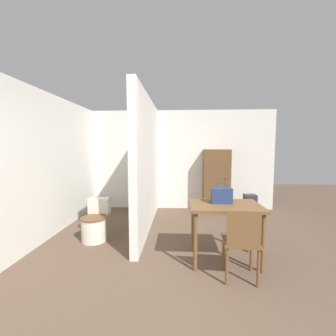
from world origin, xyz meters
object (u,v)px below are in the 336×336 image
Objects in this scene: space_heater at (250,205)px; handbag at (222,195)px; dining_table at (225,212)px; wooden_chair at (241,240)px; toilet at (95,224)px; wooden_cabinet at (216,181)px.

handbag is at bearing -116.96° from space_heater.
space_heater is (1.03, 2.02, -0.66)m from handbag.
dining_table is at bearing -115.33° from space_heater.
handbag reaches higher than dining_table.
toilet is (-2.15, 1.08, -0.22)m from wooden_chair.
wooden_cabinet is (2.33, 1.84, 0.49)m from toilet.
dining_table is 1.92× the size of space_heater.
handbag is at bearing 115.89° from dining_table.
space_heater is at bearing 25.91° from toilet.
wooden_cabinet is (0.18, 2.93, 0.27)m from wooden_chair.
handbag is 2.36m from space_heater.
space_heater is at bearing 64.67° from dining_table.
toilet is 1.34× the size of space_heater.
dining_table is 1.09× the size of wooden_chair.
wooden_cabinet reaches higher than dining_table.
handbag is at bearing 109.04° from wooden_chair.
space_heater is at bearing -27.26° from wooden_cabinet.
wooden_chair is 2.94m from wooden_cabinet.
wooden_chair reaches higher than space_heater.
toilet is (-2.05, 0.62, -0.41)m from dining_table.
wooden_cabinet reaches higher than handbag.
wooden_chair is 2.97× the size of handbag.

